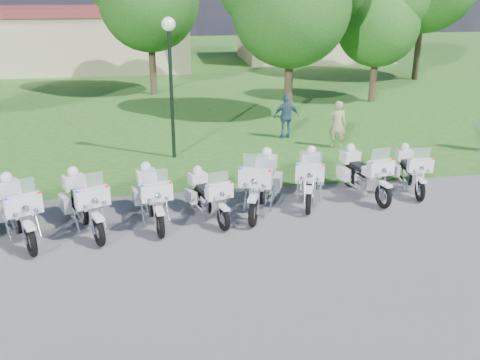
{
  "coord_description": "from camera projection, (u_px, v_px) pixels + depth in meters",
  "views": [
    {
      "loc": [
        -1.46,
        -11.28,
        5.61
      ],
      "look_at": [
        0.55,
        1.2,
        0.95
      ],
      "focal_mm": 40.0,
      "sensor_mm": 36.0,
      "label": 1
    }
  ],
  "objects": [
    {
      "name": "motorcycle_4",
      "position": [
        208.0,
        195.0,
        13.45
      ],
      "size": [
        1.11,
        2.07,
        1.43
      ],
      "rotation": [
        0.0,
        0.0,
        3.45
      ],
      "color": "black",
      "rests_on": "ground"
    },
    {
      "name": "motorcycle_8",
      "position": [
        411.0,
        169.0,
        15.29
      ],
      "size": [
        0.89,
        2.17,
        1.46
      ],
      "rotation": [
        0.0,
        0.0,
        3.0
      ],
      "color": "black",
      "rests_on": "ground"
    },
    {
      "name": "motorcycle_6",
      "position": [
        310.0,
        176.0,
        14.53
      ],
      "size": [
        1.24,
        2.34,
        1.62
      ],
      "rotation": [
        0.0,
        0.0,
        2.84
      ],
      "color": "black",
      "rests_on": "ground"
    },
    {
      "name": "tree_3",
      "position": [
        378.0,
        17.0,
        25.59
      ],
      "size": [
        4.64,
        3.96,
        6.18
      ],
      "color": "#38281C",
      "rests_on": "ground"
    },
    {
      "name": "lamp_post",
      "position": [
        170.0,
        55.0,
        17.13
      ],
      "size": [
        0.44,
        0.44,
        4.63
      ],
      "color": "black",
      "rests_on": "ground"
    },
    {
      "name": "ground",
      "position": [
        225.0,
        236.0,
        12.61
      ],
      "size": [
        100.0,
        100.0,
        0.0
      ],
      "primitive_type": "plane",
      "color": "#57575C",
      "rests_on": "ground"
    },
    {
      "name": "motorcycle_7",
      "position": [
        364.0,
        173.0,
        14.85
      ],
      "size": [
        1.07,
        2.35,
        1.59
      ],
      "rotation": [
        0.0,
        0.0,
        3.34
      ],
      "color": "black",
      "rests_on": "ground"
    },
    {
      "name": "motorcycle_5",
      "position": [
        261.0,
        182.0,
        13.89
      ],
      "size": [
        1.46,
        2.52,
        1.78
      ],
      "rotation": [
        0.0,
        0.0,
        2.77
      ],
      "color": "black",
      "rests_on": "ground"
    },
    {
      "name": "bystander_c",
      "position": [
        286.0,
        117.0,
        20.32
      ],
      "size": [
        1.0,
        0.43,
        1.69
      ],
      "primitive_type": "imported",
      "rotation": [
        0.0,
        0.0,
        3.12
      ],
      "color": "#2C536B",
      "rests_on": "ground"
    },
    {
      "name": "bystander_a",
      "position": [
        337.0,
        125.0,
        19.12
      ],
      "size": [
        0.72,
        0.59,
        1.72
      ],
      "primitive_type": "imported",
      "rotation": [
        0.0,
        0.0,
        2.82
      ],
      "color": "tan",
      "rests_on": "ground"
    },
    {
      "name": "motorcycle_1",
      "position": [
        17.0,
        210.0,
        12.29
      ],
      "size": [
        1.49,
        2.37,
        1.71
      ],
      "rotation": [
        0.0,
        0.0,
        3.57
      ],
      "color": "black",
      "rests_on": "ground"
    },
    {
      "name": "building_east",
      "position": [
        314.0,
        32.0,
        41.32
      ],
      "size": [
        11.44,
        7.28,
        4.1
      ],
      "color": "#BCAF88",
      "rests_on": "ground"
    },
    {
      "name": "motorcycle_2",
      "position": [
        84.0,
        202.0,
        12.76
      ],
      "size": [
        1.4,
        2.36,
        1.67
      ],
      "rotation": [
        0.0,
        0.0,
        3.53
      ],
      "color": "black",
      "rests_on": "ground"
    },
    {
      "name": "building_west",
      "position": [
        85.0,
        38.0,
        36.93
      ],
      "size": [
        14.56,
        8.32,
        4.1
      ],
      "color": "#BCAF88",
      "rests_on": "ground"
    },
    {
      "name": "grass_lawn",
      "position": [
        174.0,
        68.0,
        37.61
      ],
      "size": [
        100.0,
        48.0,
        0.01
      ],
      "primitive_type": "cube",
      "color": "#27621F",
      "rests_on": "ground"
    },
    {
      "name": "motorcycle_3",
      "position": [
        152.0,
        196.0,
        13.21
      ],
      "size": [
        1.03,
        2.39,
        1.61
      ],
      "rotation": [
        0.0,
        0.0,
        3.3
      ],
      "color": "black",
      "rests_on": "ground"
    }
  ]
}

